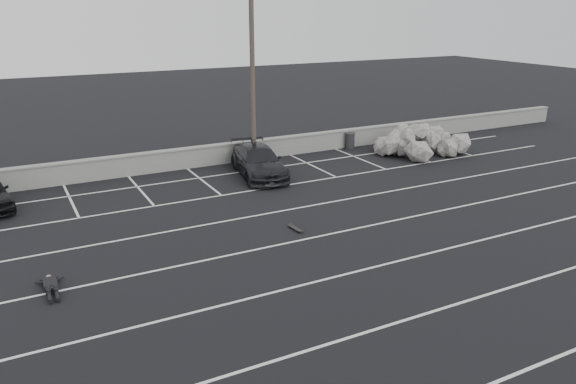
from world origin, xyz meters
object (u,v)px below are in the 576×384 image
utility_pole (253,73)px  person (50,281)px  trash_bin (350,141)px  riprap_pile (419,145)px  car_right (259,162)px  skateboard (295,228)px

utility_pole → person: (-11.10, -9.84, -4.51)m
utility_pole → trash_bin: 7.64m
trash_bin → riprap_pile: bearing=-47.1°
car_right → skateboard: 7.33m
car_right → utility_pole: bearing=80.9°
person → riprap_pile: bearing=20.3°
riprap_pile → car_right: bearing=178.0°
riprap_pile → person: riprap_pile is taller
car_right → utility_pole: 4.62m
utility_pole → trash_bin: utility_pole is taller
car_right → person: bearing=-133.9°
riprap_pile → skateboard: 13.39m
riprap_pile → skateboard: riprap_pile is taller
utility_pole → skateboard: (-2.51, -9.26, -4.66)m
trash_bin → riprap_pile: (2.72, -2.92, 0.05)m
utility_pole → riprap_pile: (9.05, -2.52, -4.21)m
riprap_pile → skateboard: size_ratio=7.51×
trash_bin → person: (-17.44, -10.24, -0.26)m
utility_pole → skateboard: bearing=-105.2°
trash_bin → car_right: bearing=-160.0°
car_right → riprap_pile: (9.79, -0.34, -0.20)m
riprap_pile → person: size_ratio=2.53×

